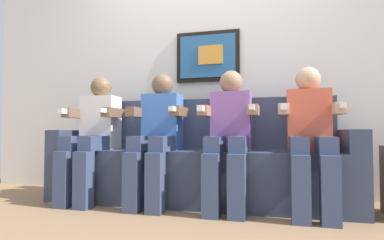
% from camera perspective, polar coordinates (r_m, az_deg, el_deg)
% --- Properties ---
extents(ground_plane, '(6.44, 6.44, 0.00)m').
position_cam_1_polar(ground_plane, '(2.54, -0.90, -15.88)').
color(ground_plane, '#8C6B4C').
extents(back_wall_assembly, '(4.95, 0.10, 2.60)m').
position_cam_1_polar(back_wall_assembly, '(3.28, 2.78, 10.13)').
color(back_wall_assembly, silver).
rests_on(back_wall_assembly, ground_plane).
extents(couch, '(2.55, 0.58, 0.90)m').
position_cam_1_polar(couch, '(2.80, 0.94, -8.11)').
color(couch, '#333D56').
rests_on(couch, ground_plane).
extents(person_leftmost, '(0.46, 0.56, 1.11)m').
position_cam_1_polar(person_leftmost, '(2.98, -17.02, -1.99)').
color(person_leftmost, white).
rests_on(person_leftmost, ground_plane).
extents(person_left_center, '(0.46, 0.56, 1.11)m').
position_cam_1_polar(person_left_center, '(2.71, -6.11, -2.07)').
color(person_left_center, '#3F72CC').
rests_on(person_left_center, ground_plane).
extents(person_right_center, '(0.46, 0.56, 1.11)m').
position_cam_1_polar(person_right_center, '(2.56, 6.59, -2.05)').
color(person_right_center, '#8C59A5').
rests_on(person_right_center, ground_plane).
extents(person_rightmost, '(0.46, 0.56, 1.11)m').
position_cam_1_polar(person_rightmost, '(2.54, 20.15, -1.92)').
color(person_rightmost, '#D8593F').
rests_on(person_rightmost, ground_plane).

